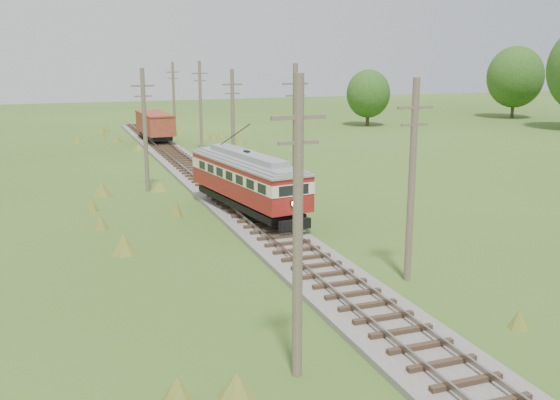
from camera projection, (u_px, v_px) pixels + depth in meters
name	position (u px, v px, depth m)	size (l,w,h in m)	color
railbed_main	(232.00, 202.00, 40.37)	(3.60, 96.00, 0.57)	#605B54
streetcar	(247.00, 178.00, 36.72)	(4.27, 11.24, 5.08)	black
gondola	(155.00, 125.00, 67.82)	(3.10, 8.44, 2.76)	black
gravel_pile	(222.00, 152.00, 57.88)	(3.78, 4.01, 1.37)	gray
utility_pole_r_2	(412.00, 179.00, 25.89)	(1.60, 0.30, 8.60)	brown
utility_pole_r_3	(295.00, 137.00, 37.69)	(1.60, 0.30, 9.00)	brown
utility_pole_r_4	(233.00, 121.00, 49.58)	(1.60, 0.30, 8.40)	brown
utility_pole_r_5	(201.00, 106.00, 61.54)	(1.60, 0.30, 8.90)	brown
utility_pole_r_6	(174.00, 98.00, 73.38)	(1.60, 0.30, 8.70)	brown
utility_pole_l_a	(298.00, 228.00, 17.84)	(1.60, 0.30, 9.00)	brown
utility_pole_l_b	(145.00, 129.00, 43.39)	(1.60, 0.30, 8.60)	brown
tree_right_5	(515.00, 77.00, 94.36)	(8.40, 8.40, 10.82)	#38281C
tree_mid_b	(368.00, 94.00, 84.23)	(5.88, 5.88, 7.57)	#38281C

